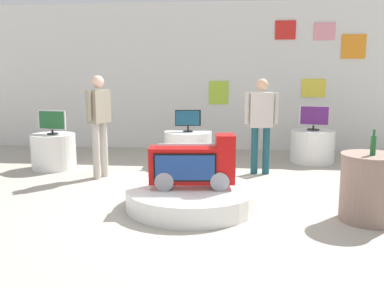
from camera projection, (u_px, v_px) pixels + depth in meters
The scene contains 14 objects.
ground_plane at pixel (194, 205), 5.51m from camera, with size 30.00×30.00×0.00m, color #A8A091.
back_wall_display at pixel (212, 77), 9.40m from camera, with size 11.31×0.13×3.26m.
main_display_pedestal at pixel (192, 197), 5.43m from camera, with size 1.71×1.71×0.26m, color white.
novelty_firetruck_tv at pixel (193, 166), 5.35m from camera, with size 1.11×0.45×0.70m.
display_pedestal_left_rear at pixel (188, 148), 7.96m from camera, with size 0.90×0.90×0.63m, color white.
tv_on_left_rear at pixel (188, 119), 7.86m from camera, with size 0.48×0.18×0.41m.
display_pedestal_center_rear at pixel (312, 146), 8.17m from camera, with size 0.84×0.84×0.63m, color white.
tv_on_center_rear at pixel (314, 117), 8.07m from camera, with size 0.55×0.24×0.47m.
display_pedestal_right_rear at pixel (54, 151), 7.62m from camera, with size 0.79×0.79×0.63m, color white.
tv_on_right_rear at pixel (52, 121), 7.52m from camera, with size 0.55×0.20×0.43m.
side_table_round at pixel (369, 187), 4.88m from camera, with size 0.68×0.68×0.80m.
bottle_on_side_table at pixel (373, 145), 4.74m from camera, with size 0.06×0.06×0.29m.
shopper_browsing_near_truck at pixel (261, 119), 7.09m from camera, with size 0.56×0.22×1.63m.
shopper_browsing_rear at pixel (99, 118), 6.82m from camera, with size 0.33×0.53×1.68m.
Camera 1 is at (0.49, -5.28, 1.71)m, focal length 39.16 mm.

